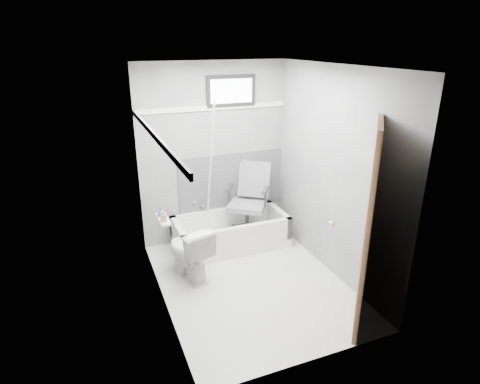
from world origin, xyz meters
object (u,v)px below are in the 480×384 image
office_chair (247,200)px  soap_bottle_b (161,212)px  soap_bottle_a (164,216)px  door (413,239)px  toilet (189,252)px  bathtub (231,231)px

office_chair → soap_bottle_b: (-1.29, -0.76, 0.35)m
soap_bottle_a → door: bearing=-35.3°
toilet → soap_bottle_a: soap_bottle_a is taller
door → soap_bottle_a: bearing=144.7°
bathtub → soap_bottle_b: bearing=-145.6°
bathtub → toilet: toilet is taller
bathtub → office_chair: office_chair is taller
door → office_chair: bearing=105.5°
soap_bottle_a → toilet: bearing=45.6°
bathtub → door: 2.51m
office_chair → toilet: (-0.97, -0.58, -0.28)m
office_chair → door: door is taller
door → soap_bottle_b: (-1.92, 1.50, -0.04)m
bathtub → office_chair: (0.25, 0.05, 0.40)m
bathtub → toilet: 0.90m
office_chair → toilet: bearing=-114.2°
door → soap_bottle_b: bearing=142.1°
toilet → door: bearing=117.8°
office_chair → toilet: size_ratio=1.47×
soap_bottle_a → bathtub: bearing=39.3°
bathtub → office_chair: bearing=11.1°
toilet → bathtub: bearing=-159.7°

